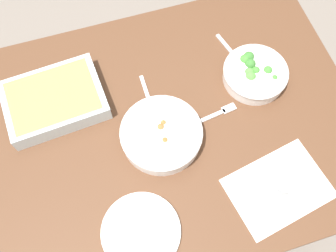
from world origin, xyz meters
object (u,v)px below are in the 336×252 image
Objects in this scene: stew_bowl at (161,134)px; side_plate at (141,232)px; broccoli_bowl at (255,73)px; spoon_by_broccoli at (237,58)px; spoon_by_stew at (151,105)px; baking_dish at (54,100)px; fork_on_table at (214,115)px; drink_cup at (282,184)px.

stew_bowl is 1.12× the size of side_plate.
broccoli_bowl is 1.20× the size of spoon_by_broccoli.
spoon_by_stew is at bearing -165.22° from spoon_by_broccoli.
baking_dish is 0.30m from spoon_by_stew.
fork_on_table is (0.32, 0.28, -0.00)m from side_plate.
stew_bowl is at bearing -161.61° from broccoli_bowl.
stew_bowl reaches higher than spoon_by_broccoli.
stew_bowl is 0.39m from spoon_by_broccoli.
broccoli_bowl is 0.64m from baking_dish.
broccoli_bowl is at bearing 18.39° from stew_bowl.
spoon_by_stew is 0.20m from fork_on_table.
broccoli_bowl is at bearing -8.46° from baking_dish.
stew_bowl is at bearing 137.97° from drink_cup.
drink_cup reaches higher than baking_dish.
stew_bowl is at bearing -171.85° from fork_on_table.
spoon_by_broccoli is at bearing 44.64° from side_plate.
stew_bowl is 2.90× the size of drink_cup.
stew_bowl is at bearing 61.64° from side_plate.
drink_cup is at bearing -96.20° from spoon_by_broccoli.
stew_bowl is at bearing -90.06° from spoon_by_stew.
broccoli_bowl is at bearing -0.47° from spoon_by_stew.
baking_dish is (-0.28, 0.21, 0.00)m from stew_bowl.
side_plate is (-0.14, -0.25, -0.03)m from stew_bowl.
broccoli_bowl is 1.19× the size of spoon_by_stew.
stew_bowl is at bearing -147.84° from spoon_by_broccoli.
spoon_by_broccoli is (0.33, 0.20, -0.03)m from stew_bowl.
baking_dish is at bearing 162.15° from spoon_by_stew.
drink_cup reaches higher than broccoli_bowl.
spoon_by_broccoli is (0.61, -0.01, -0.03)m from baking_dish.
side_plate is 0.42m from fork_on_table.
drink_cup reaches higher than side_plate.
baking_dish is (-0.63, 0.09, 0.00)m from broccoli_bowl.
drink_cup is 0.29m from fork_on_table.
drink_cup reaches higher than fork_on_table.
drink_cup is 0.49× the size of spoon_by_stew.
drink_cup reaches higher than spoon_by_broccoli.
drink_cup is 0.46m from spoon_by_broccoli.
broccoli_bowl is 0.35m from spoon_by_stew.
baking_dish is 0.48m from side_plate.
spoon_by_stew is at bearing 126.90° from drink_cup.
side_plate is at bearing -138.86° from fork_on_table.
spoon_by_stew is 1.01× the size of spoon_by_broccoli.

